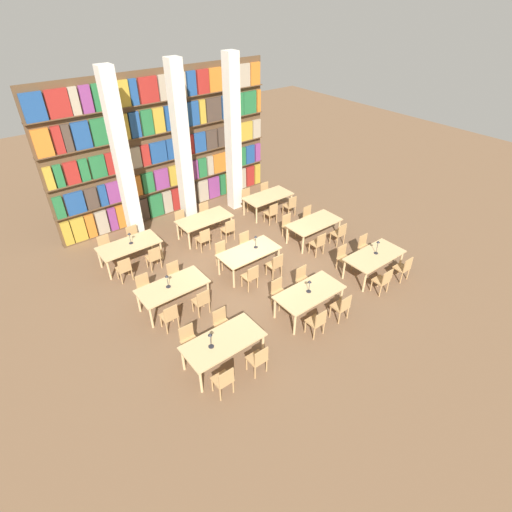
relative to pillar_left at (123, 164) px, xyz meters
name	(u,v)px	position (x,y,z in m)	size (l,w,h in m)	color
ground_plane	(251,269)	(2.23, -4.04, -3.00)	(40.00, 40.00, 0.00)	brown
bookshelf_bank	(167,149)	(2.25, 1.27, -0.34)	(9.13, 0.35, 5.50)	brown
pillar_left	(123,164)	(0.00, 0.00, 0.00)	(0.47, 0.47, 6.00)	silver
pillar_center	(182,149)	(2.23, 0.00, 0.00)	(0.47, 0.47, 6.00)	silver
pillar_right	(233,137)	(4.45, 0.00, 0.00)	(0.47, 0.47, 6.00)	silver
reading_table_0	(223,343)	(-0.70, -6.76, -2.31)	(2.00, 0.99, 0.77)	tan
chair_0	(224,380)	(-1.22, -7.54, -2.53)	(0.42, 0.40, 0.88)	tan
chair_1	(189,340)	(-1.22, -5.98, -2.53)	(0.42, 0.40, 0.88)	tan
chair_2	(258,359)	(-0.22, -7.54, -2.53)	(0.42, 0.40, 0.88)	tan
chair_3	(222,323)	(-0.22, -5.98, -2.53)	(0.42, 0.40, 0.88)	tan
desk_lamp_0	(210,338)	(-1.03, -6.74, -1.93)	(0.14, 0.14, 0.46)	#232328
reading_table_1	(309,294)	(2.27, -6.72, -2.31)	(2.00, 0.99, 0.77)	tan
chair_4	(317,322)	(1.81, -7.50, -2.53)	(0.42, 0.40, 0.88)	tan
chair_5	(279,292)	(1.81, -5.94, -2.53)	(0.42, 0.40, 0.88)	tan
chair_6	(342,306)	(2.79, -7.50, -2.53)	(0.42, 0.40, 0.88)	tan
chair_7	(303,279)	(2.79, -5.94, -2.53)	(0.42, 0.40, 0.88)	tan
desk_lamp_1	(309,284)	(2.25, -6.70, -1.97)	(0.14, 0.14, 0.40)	#232328
reading_table_2	(374,257)	(5.20, -6.68, -2.31)	(2.00, 0.99, 0.77)	tan
chair_8	(383,280)	(4.66, -7.46, -2.53)	(0.42, 0.40, 0.88)	tan
chair_9	(344,257)	(4.66, -5.90, -2.53)	(0.42, 0.40, 0.88)	tan
chair_10	(404,268)	(5.72, -7.46, -2.53)	(0.42, 0.40, 0.88)	tan
chair_11	(365,246)	(5.72, -5.90, -2.53)	(0.42, 0.40, 0.88)	tan
desk_lamp_2	(378,245)	(5.29, -6.65, -1.91)	(0.14, 0.14, 0.48)	#232328
reading_table_3	(173,288)	(-0.66, -4.10, -2.31)	(2.00, 0.99, 0.77)	tan
chair_12	(170,316)	(-1.20, -4.88, -2.53)	(0.42, 0.40, 0.88)	tan
chair_13	(145,287)	(-1.20, -3.32, -2.53)	(0.42, 0.40, 0.88)	tan
chair_14	(202,301)	(-0.19, -4.88, -2.53)	(0.42, 0.40, 0.88)	tan
chair_15	(175,275)	(-0.19, -3.32, -2.53)	(0.42, 0.40, 0.88)	tan
desk_lamp_3	(167,279)	(-0.78, -4.08, -1.94)	(0.14, 0.14, 0.43)	#232328
reading_table_4	(249,253)	(2.15, -4.04, -2.31)	(2.00, 0.99, 0.77)	tan
chair_16	(251,276)	(1.62, -4.82, -2.53)	(0.42, 0.40, 0.88)	tan
chair_17	(222,253)	(1.62, -3.26, -2.53)	(0.42, 0.40, 0.88)	tan
chair_18	(275,264)	(2.61, -4.82, -2.53)	(0.42, 0.40, 0.88)	tan
chair_19	(246,244)	(2.61, -3.26, -2.53)	(0.42, 0.40, 0.88)	tan
desk_lamp_4	(256,240)	(2.46, -4.00, -1.93)	(0.14, 0.14, 0.45)	#232328
reading_table_5	(314,224)	(5.15, -4.00, -2.31)	(2.00, 0.99, 0.77)	tan
chair_20	(318,243)	(4.61, -4.78, -2.53)	(0.42, 0.40, 0.88)	tan
chair_21	(288,225)	(4.61, -3.21, -2.53)	(0.42, 0.40, 0.88)	tan
chair_22	(339,233)	(5.67, -4.78, -2.53)	(0.42, 0.40, 0.88)	tan
chair_23	(309,217)	(5.67, -3.21, -2.53)	(0.42, 0.40, 0.88)	tan
reading_table_6	(129,246)	(-0.76, -1.26, -2.31)	(2.00, 0.99, 0.77)	tan
chair_24	(124,268)	(-1.31, -2.04, -2.53)	(0.42, 0.40, 0.88)	tan
chair_25	(106,247)	(-1.31, -0.48, -2.53)	(0.42, 0.40, 0.88)	tan
chair_26	(154,257)	(-0.29, -2.04, -2.53)	(0.42, 0.40, 0.88)	tan
chair_27	(134,237)	(-0.29, -0.48, -2.53)	(0.42, 0.40, 0.88)	tan
desk_lamp_5	(130,236)	(-0.68, -1.25, -1.95)	(0.14, 0.14, 0.42)	#232328
reading_table_7	(204,220)	(2.15, -1.30, -2.31)	(2.00, 0.99, 0.77)	tan
chair_28	(204,239)	(1.61, -2.08, -2.53)	(0.42, 0.40, 0.88)	tan
chair_29	(182,221)	(1.61, -0.52, -2.53)	(0.42, 0.40, 0.88)	tan
chair_30	(228,229)	(2.68, -2.08, -2.53)	(0.42, 0.40, 0.88)	tan
chair_31	(206,213)	(2.68, -0.52, -2.53)	(0.42, 0.40, 0.88)	tan
reading_table_8	(268,197)	(5.19, -1.30, -2.31)	(2.00, 0.99, 0.77)	tan
chair_32	(272,213)	(4.74, -2.08, -2.53)	(0.42, 0.40, 0.88)	tan
chair_33	(248,198)	(4.74, -0.52, -2.53)	(0.42, 0.40, 0.88)	tan
chair_34	(290,205)	(5.73, -2.08, -2.53)	(0.42, 0.40, 0.88)	tan
chair_35	(266,192)	(5.73, -0.52, -2.53)	(0.42, 0.40, 0.88)	tan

